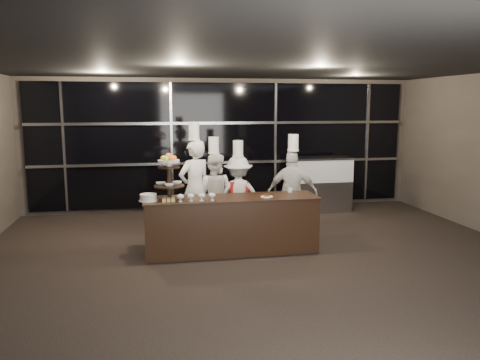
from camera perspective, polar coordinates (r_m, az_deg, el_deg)
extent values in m
plane|color=black|center=(6.36, 5.19, -13.14)|extent=(10.00, 10.00, 0.00)
plane|color=black|center=(5.92, 5.63, 14.83)|extent=(10.00, 10.00, 0.00)
plane|color=#473F38|center=(10.82, -1.97, 4.34)|extent=(9.00, 0.00, 9.00)
cube|color=black|center=(10.76, -1.92, 4.31)|extent=(8.60, 0.04, 2.80)
cube|color=#A5A5AA|center=(10.75, -1.87, 2.16)|extent=(8.60, 0.06, 0.06)
cube|color=#A5A5AA|center=(10.68, -1.90, 6.96)|extent=(8.60, 0.06, 0.06)
cube|color=#A5A5AA|center=(10.76, -20.68, 3.73)|extent=(0.05, 0.05, 2.80)
cube|color=#A5A5AA|center=(10.61, -8.33, 4.15)|extent=(0.05, 0.05, 2.80)
cube|color=#A5A5AA|center=(10.98, 4.32, 4.39)|extent=(0.05, 0.05, 2.80)
cube|color=#A5A5AA|center=(11.78, 15.22, 4.42)|extent=(0.05, 0.05, 2.80)
cube|color=black|center=(7.74, -1.05, -5.52)|extent=(2.80, 0.70, 0.90)
cube|color=black|center=(7.63, -1.06, -2.21)|extent=(2.84, 0.74, 0.03)
cylinder|color=black|center=(7.53, -8.59, -2.25)|extent=(0.24, 0.24, 0.03)
cylinder|color=black|center=(7.47, -8.65, 0.27)|extent=(0.06, 0.06, 0.70)
cylinder|color=black|center=(7.49, -8.62, -0.71)|extent=(0.48, 0.48, 0.02)
cylinder|color=black|center=(7.44, -8.68, 1.57)|extent=(0.34, 0.34, 0.02)
cylinder|color=white|center=(7.44, -8.69, 1.89)|extent=(0.10, 0.10, 0.06)
cylinder|color=white|center=(7.43, -8.70, 2.27)|extent=(0.34, 0.34, 0.04)
sphere|color=orange|center=(7.43, -8.09, 2.65)|extent=(0.09, 0.09, 0.09)
sphere|color=#8DBB30|center=(7.50, -8.42, 2.70)|extent=(0.09, 0.09, 0.09)
sphere|color=orange|center=(7.49, -9.03, 2.68)|extent=(0.09, 0.09, 0.09)
sphere|color=yellow|center=(7.42, -9.32, 2.62)|extent=(0.09, 0.09, 0.09)
sphere|color=#86B92F|center=(7.36, -9.00, 2.56)|extent=(0.09, 0.09, 0.09)
sphere|color=#E65813|center=(7.36, -8.37, 2.58)|extent=(0.09, 0.09, 0.09)
sphere|color=orange|center=(7.42, -8.71, 2.94)|extent=(0.09, 0.09, 0.09)
imported|color=white|center=(7.54, -9.64, -0.42)|extent=(0.16, 0.16, 0.04)
imported|color=white|center=(7.55, -7.66, -0.34)|extent=(0.15, 0.15, 0.05)
imported|color=white|center=(7.37, -8.59, -0.62)|extent=(0.16, 0.16, 0.04)
cylinder|color=silver|center=(7.32, -7.27, -2.61)|extent=(0.07, 0.07, 0.01)
cylinder|color=silver|center=(7.31, -7.27, -2.37)|extent=(0.02, 0.02, 0.05)
ellipsoid|color=silver|center=(7.30, -7.28, -2.01)|extent=(0.11, 0.11, 0.08)
ellipsoid|color=#22BA61|center=(7.30, -7.28, -1.97)|extent=(0.08, 0.08, 0.05)
cylinder|color=silver|center=(7.33, -6.02, -2.57)|extent=(0.07, 0.07, 0.01)
cylinder|color=silver|center=(7.33, -6.02, -2.33)|extent=(0.02, 0.02, 0.05)
ellipsoid|color=silver|center=(7.32, -6.03, -1.97)|extent=(0.11, 0.11, 0.08)
ellipsoid|color=red|center=(7.31, -6.03, -1.93)|extent=(0.08, 0.08, 0.05)
cylinder|color=silver|center=(7.35, -4.71, -2.53)|extent=(0.07, 0.07, 0.01)
cylinder|color=silver|center=(7.34, -4.71, -2.29)|extent=(0.02, 0.02, 0.05)
ellipsoid|color=silver|center=(7.33, -4.71, -1.92)|extent=(0.11, 0.11, 0.08)
ellipsoid|color=beige|center=(7.33, -4.71, -1.88)|extent=(0.08, 0.08, 0.05)
cylinder|color=silver|center=(7.37, -3.43, -2.48)|extent=(0.07, 0.07, 0.01)
cylinder|color=silver|center=(7.36, -3.43, -2.25)|extent=(0.02, 0.02, 0.05)
ellipsoid|color=silver|center=(7.35, -3.43, -1.88)|extent=(0.11, 0.11, 0.08)
ellipsoid|color=#522117|center=(7.35, -3.43, -1.84)|extent=(0.08, 0.08, 0.05)
cylinder|color=white|center=(7.48, -11.10, -2.47)|extent=(0.30, 0.30, 0.01)
cylinder|color=silver|center=(7.47, -11.12, -2.06)|extent=(0.26, 0.26, 0.10)
cube|color=#EBCA73|center=(7.33, -9.25, -2.48)|extent=(0.06, 0.06, 0.05)
cube|color=#EBCA73|center=(7.33, -8.70, -2.46)|extent=(0.06, 0.06, 0.05)
cube|color=#EBCA73|center=(7.33, -8.15, -2.44)|extent=(0.06, 0.06, 0.05)
cube|color=#EBCA73|center=(7.39, -9.26, -2.37)|extent=(0.06, 0.06, 0.05)
cube|color=#EBCA73|center=(7.40, -8.72, -2.35)|extent=(0.06, 0.06, 0.05)
cube|color=#EBCA73|center=(7.40, -8.18, -2.34)|extent=(0.06, 0.06, 0.05)
cylinder|color=white|center=(7.65, 3.27, -2.05)|extent=(0.20, 0.20, 0.01)
cylinder|color=#4C2814|center=(7.64, 3.27, -1.85)|extent=(0.08, 0.08, 0.04)
cylinder|color=white|center=(8.10, 6.12, -1.23)|extent=(0.08, 0.08, 0.07)
cube|color=#A5A5AA|center=(10.83, 9.63, -1.93)|extent=(1.36, 0.58, 0.70)
cube|color=silver|center=(10.73, 9.72, 1.21)|extent=(1.36, 0.58, 0.50)
cube|color=#FFC67F|center=(10.73, 9.72, 1.21)|extent=(1.27, 0.49, 0.40)
cube|color=#A5A5AA|center=(10.70, 9.76, 2.65)|extent=(1.38, 0.60, 0.04)
imported|color=white|center=(8.54, -5.52, -1.09)|extent=(0.78, 0.68, 1.79)
cylinder|color=white|center=(8.42, -5.63, 5.93)|extent=(0.19, 0.19, 0.30)
cylinder|color=white|center=(8.43, -5.62, 4.95)|extent=(0.21, 0.21, 0.03)
imported|color=white|center=(8.74, -3.17, -1.70)|extent=(0.92, 0.83, 1.53)
cylinder|color=white|center=(8.61, -3.22, 4.29)|extent=(0.19, 0.19, 0.30)
cylinder|color=white|center=(8.62, -3.21, 3.33)|extent=(0.21, 0.21, 0.03)
imported|color=silver|center=(8.80, -0.24, -1.84)|extent=(0.97, 0.60, 1.46)
cylinder|color=white|center=(8.68, -0.24, 3.88)|extent=(0.19, 0.19, 0.30)
cylinder|color=white|center=(8.69, -0.24, 2.93)|extent=(0.21, 0.21, 0.03)
cube|color=#A7130C|center=(8.69, -0.10, -1.99)|extent=(0.34, 0.03, 0.55)
imported|color=silver|center=(8.72, 6.40, -1.59)|extent=(1.00, 0.64, 1.58)
cylinder|color=white|center=(8.60, 6.51, 4.58)|extent=(0.19, 0.19, 0.30)
cylinder|color=white|center=(8.61, 6.49, 3.62)|extent=(0.21, 0.21, 0.03)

